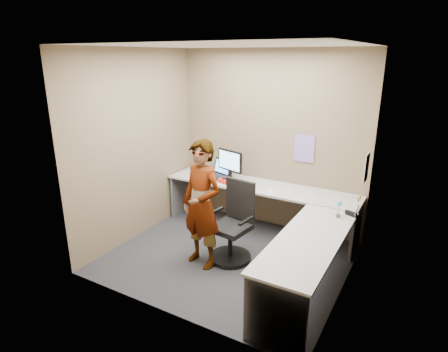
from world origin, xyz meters
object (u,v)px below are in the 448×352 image
Objects in this scene: office_chair at (233,229)px; person at (202,205)px; monitor at (230,162)px; desk at (271,214)px.

person reaches higher than office_chair.
monitor is 0.45× the size of office_chair.
monitor reaches higher than desk.
person is (0.24, -1.15, -0.23)m from monitor.
office_chair is at bearing -137.26° from desk.
desk is 1.12m from monitor.
monitor is at bearing 129.56° from office_chair.
office_chair reaches higher than desk.
desk is 1.82× the size of person.
desk is 2.87× the size of office_chair.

